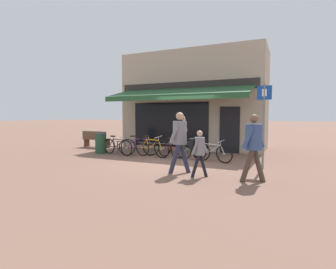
{
  "coord_description": "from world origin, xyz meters",
  "views": [
    {
      "loc": [
        3.83,
        -8.8,
        1.7
      ],
      "look_at": [
        0.1,
        -0.66,
        1.05
      ],
      "focal_mm": 28.0,
      "sensor_mm": 36.0,
      "label": 1
    }
  ],
  "objects_px": {
    "litter_bin": "(101,142)",
    "bicycle_orange": "(151,148)",
    "pedestrian_second_adult": "(254,141)",
    "park_bench": "(96,139)",
    "bicycle_black": "(118,146)",
    "bicycle_green": "(189,150)",
    "parking_sign": "(264,118)",
    "bicycle_purple": "(139,147)",
    "pedestrian_adult": "(180,136)",
    "pedestrian_child": "(199,148)",
    "bicycle_silver": "(211,152)",
    "bicycle_red": "(174,149)"
  },
  "relations": [
    {
      "from": "litter_bin",
      "to": "bicycle_orange",
      "type": "bearing_deg",
      "value": -1.38
    },
    {
      "from": "pedestrian_second_adult",
      "to": "litter_bin",
      "type": "distance_m",
      "value": 7.34
    },
    {
      "from": "park_bench",
      "to": "bicycle_orange",
      "type": "bearing_deg",
      "value": -19.21
    },
    {
      "from": "bicycle_black",
      "to": "bicycle_green",
      "type": "relative_size",
      "value": 1.02
    },
    {
      "from": "bicycle_green",
      "to": "parking_sign",
      "type": "relative_size",
      "value": 0.64
    },
    {
      "from": "bicycle_purple",
      "to": "parking_sign",
      "type": "xyz_separation_m",
      "value": [
        5.05,
        -0.79,
        1.26
      ]
    },
    {
      "from": "bicycle_orange",
      "to": "parking_sign",
      "type": "height_order",
      "value": "parking_sign"
    },
    {
      "from": "parking_sign",
      "to": "bicycle_orange",
      "type": "bearing_deg",
      "value": 172.32
    },
    {
      "from": "bicycle_orange",
      "to": "pedestrian_adult",
      "type": "bearing_deg",
      "value": -34.61
    },
    {
      "from": "pedestrian_adult",
      "to": "parking_sign",
      "type": "relative_size",
      "value": 0.67
    },
    {
      "from": "pedestrian_child",
      "to": "parking_sign",
      "type": "bearing_deg",
      "value": 49.78
    },
    {
      "from": "bicycle_orange",
      "to": "park_bench",
      "type": "height_order",
      "value": "bicycle_orange"
    },
    {
      "from": "bicycle_purple",
      "to": "bicycle_orange",
      "type": "xyz_separation_m",
      "value": [
        0.71,
        -0.21,
        0.01
      ]
    },
    {
      "from": "bicycle_green",
      "to": "bicycle_silver",
      "type": "bearing_deg",
      "value": -0.9
    },
    {
      "from": "bicycle_red",
      "to": "pedestrian_second_adult",
      "type": "relative_size",
      "value": 0.97
    },
    {
      "from": "bicycle_green",
      "to": "pedestrian_child",
      "type": "distance_m",
      "value": 2.93
    },
    {
      "from": "pedestrian_child",
      "to": "pedestrian_adult",
      "type": "bearing_deg",
      "value": 157.4
    },
    {
      "from": "pedestrian_adult",
      "to": "bicycle_orange",
      "type": "bearing_deg",
      "value": 125.64
    },
    {
      "from": "pedestrian_second_adult",
      "to": "parking_sign",
      "type": "height_order",
      "value": "parking_sign"
    },
    {
      "from": "bicycle_black",
      "to": "litter_bin",
      "type": "relative_size",
      "value": 1.79
    },
    {
      "from": "park_bench",
      "to": "litter_bin",
      "type": "bearing_deg",
      "value": -42.47
    },
    {
      "from": "pedestrian_adult",
      "to": "pedestrian_child",
      "type": "xyz_separation_m",
      "value": [
        0.66,
        -0.25,
        -0.29
      ]
    },
    {
      "from": "bicycle_green",
      "to": "parking_sign",
      "type": "bearing_deg",
      "value": -7.15
    },
    {
      "from": "bicycle_green",
      "to": "litter_bin",
      "type": "height_order",
      "value": "litter_bin"
    },
    {
      "from": "bicycle_red",
      "to": "bicycle_green",
      "type": "relative_size",
      "value": 0.99
    },
    {
      "from": "bicycle_purple",
      "to": "pedestrian_child",
      "type": "bearing_deg",
      "value": -63.88
    },
    {
      "from": "bicycle_black",
      "to": "bicycle_silver",
      "type": "bearing_deg",
      "value": 13.39
    },
    {
      "from": "bicycle_red",
      "to": "park_bench",
      "type": "bearing_deg",
      "value": -177.94
    },
    {
      "from": "pedestrian_child",
      "to": "park_bench",
      "type": "height_order",
      "value": "pedestrian_child"
    },
    {
      "from": "parking_sign",
      "to": "park_bench",
      "type": "bearing_deg",
      "value": 165.3
    },
    {
      "from": "bicycle_purple",
      "to": "litter_bin",
      "type": "relative_size",
      "value": 1.65
    },
    {
      "from": "pedestrian_adult",
      "to": "pedestrian_second_adult",
      "type": "xyz_separation_m",
      "value": [
        2.1,
        -0.19,
        -0.05
      ]
    },
    {
      "from": "bicycle_purple",
      "to": "parking_sign",
      "type": "distance_m",
      "value": 5.26
    },
    {
      "from": "bicycle_red",
      "to": "bicycle_green",
      "type": "height_order",
      "value": "bicycle_red"
    },
    {
      "from": "bicycle_black",
      "to": "bicycle_green",
      "type": "height_order",
      "value": "bicycle_green"
    },
    {
      "from": "bicycle_black",
      "to": "bicycle_purple",
      "type": "bearing_deg",
      "value": 27.78
    },
    {
      "from": "bicycle_black",
      "to": "pedestrian_second_adult",
      "type": "bearing_deg",
      "value": -9.23
    },
    {
      "from": "pedestrian_adult",
      "to": "bicycle_red",
      "type": "bearing_deg",
      "value": 108.52
    },
    {
      "from": "pedestrian_adult",
      "to": "litter_bin",
      "type": "relative_size",
      "value": 1.85
    },
    {
      "from": "bicycle_purple",
      "to": "bicycle_silver",
      "type": "relative_size",
      "value": 0.95
    },
    {
      "from": "bicycle_silver",
      "to": "pedestrian_child",
      "type": "relative_size",
      "value": 1.31
    },
    {
      "from": "bicycle_green",
      "to": "litter_bin",
      "type": "xyz_separation_m",
      "value": [
        -4.23,
        -0.07,
        0.12
      ]
    },
    {
      "from": "pedestrian_second_adult",
      "to": "parking_sign",
      "type": "xyz_separation_m",
      "value": [
        0.08,
        1.85,
        0.59
      ]
    },
    {
      "from": "bicycle_orange",
      "to": "bicycle_red",
      "type": "xyz_separation_m",
      "value": [
        0.9,
        0.24,
        -0.03
      ]
    },
    {
      "from": "pedestrian_adult",
      "to": "bicycle_green",
      "type": "bearing_deg",
      "value": 95.05
    },
    {
      "from": "bicycle_black",
      "to": "parking_sign",
      "type": "distance_m",
      "value": 6.14
    },
    {
      "from": "bicycle_black",
      "to": "bicycle_purple",
      "type": "relative_size",
      "value": 1.08
    },
    {
      "from": "pedestrian_adult",
      "to": "park_bench",
      "type": "xyz_separation_m",
      "value": [
        -6.41,
        3.92,
        -0.64
      ]
    },
    {
      "from": "litter_bin",
      "to": "park_bench",
      "type": "relative_size",
      "value": 0.61
    },
    {
      "from": "bicycle_black",
      "to": "bicycle_green",
      "type": "xyz_separation_m",
      "value": [
        3.24,
        0.17,
        -0.0
      ]
    }
  ]
}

